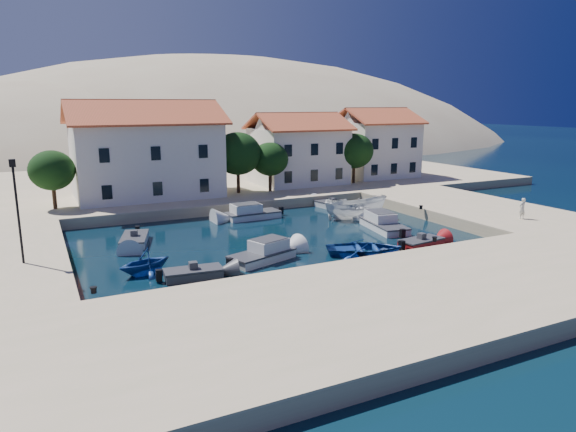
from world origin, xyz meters
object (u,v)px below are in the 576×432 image
object	(u,v)px
building_right	(376,142)
cabin_cruiser_east	(384,224)
rowboat_south	(364,254)
pedestrian	(522,208)
building_mid	(298,148)
lamppost	(17,202)
building_left	(146,148)
cabin_cruiser_south	(262,254)
boat_east	(355,219)

from	to	relation	value
building_right	cabin_cruiser_east	xyz separation A→B (m)	(-14.58, -21.62, -5.00)
rowboat_south	pedestrian	world-z (taller)	pedestrian
building_mid	lamppost	world-z (taller)	building_mid
building_mid	lamppost	xyz separation A→B (m)	(-29.50, -21.00, -0.47)
building_right	lamppost	bearing A→B (deg)	-152.07
building_left	building_mid	xyz separation A→B (m)	(18.00, 1.00, -0.71)
building_left	lamppost	world-z (taller)	building_left
building_left	cabin_cruiser_south	size ratio (longest dim) A/B	2.89
cabin_cruiser_south	lamppost	bearing A→B (deg)	148.76
building_mid	building_right	world-z (taller)	building_right
building_mid	boat_east	bearing A→B (deg)	-98.65
cabin_cruiser_east	building_mid	bearing A→B (deg)	3.08
building_mid	lamppost	distance (m)	36.21
cabin_cruiser_east	pedestrian	xyz separation A→B (m)	(10.05, -5.24, 1.40)
building_right	rowboat_south	xyz separation A→B (m)	(-20.17, -26.82, -5.47)
lamppost	pedestrian	world-z (taller)	lamppost
building_left	lamppost	bearing A→B (deg)	-119.90
cabin_cruiser_south	cabin_cruiser_east	size ratio (longest dim) A/B	0.90
building_left	building_right	bearing A→B (deg)	3.81
lamppost	pedestrian	xyz separation A→B (m)	(36.97, -4.86, -2.88)
lamppost	boat_east	size ratio (longest dim) A/B	1.05
building_right	pedestrian	world-z (taller)	building_right
lamppost	cabin_cruiser_south	world-z (taller)	lamppost
building_left	pedestrian	distance (m)	35.82
building_left	cabin_cruiser_south	bearing A→B (deg)	-83.26
lamppost	building_mid	bearing A→B (deg)	35.45
cabin_cruiser_south	building_right	bearing A→B (deg)	23.59
building_mid	rowboat_south	size ratio (longest dim) A/B	1.98
rowboat_south	boat_east	bearing A→B (deg)	-7.98
boat_east	building_mid	bearing A→B (deg)	5.72
cabin_cruiser_east	boat_east	bearing A→B (deg)	8.61
boat_east	pedestrian	world-z (taller)	pedestrian
cabin_cruiser_east	pedestrian	bearing A→B (deg)	-107.32
building_mid	rowboat_south	bearing A→B (deg)	-107.56
building_mid	building_right	distance (m)	12.04
lamppost	rowboat_south	size ratio (longest dim) A/B	1.17
building_left	rowboat_south	bearing A→B (deg)	-68.40
lamppost	building_right	bearing A→B (deg)	27.93
building_mid	building_left	bearing A→B (deg)	-176.82
building_right	pedestrian	distance (m)	27.47
building_mid	cabin_cruiser_east	distance (m)	21.31
cabin_cruiser_south	pedestrian	distance (m)	22.85
rowboat_south	cabin_cruiser_east	size ratio (longest dim) A/B	0.94
rowboat_south	boat_east	world-z (taller)	boat_east
building_mid	cabin_cruiser_south	xyz separation A→B (m)	(-15.27, -24.08, -4.75)
rowboat_south	cabin_cruiser_east	distance (m)	7.65
building_right	rowboat_south	size ratio (longest dim) A/B	1.78
rowboat_south	cabin_cruiser_south	bearing A→B (deg)	98.81
boat_east	rowboat_south	bearing A→B (deg)	163.81
building_right	boat_east	bearing A→B (deg)	-130.14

